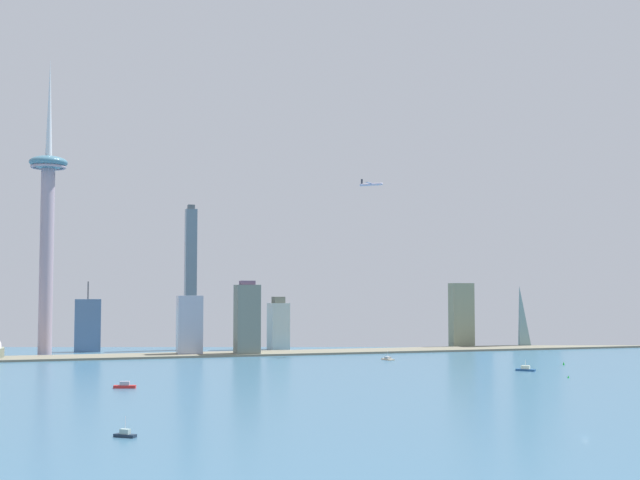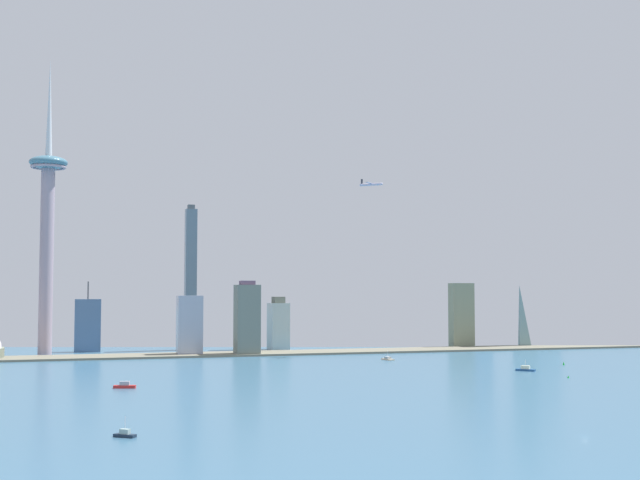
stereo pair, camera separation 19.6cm
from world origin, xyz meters
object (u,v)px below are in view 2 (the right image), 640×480
skyscraper_4 (88,325)px  boat_1 (526,369)px  boat_0 (125,434)px  observation_tower (47,213)px  skyscraper_10 (483,287)px  skyscraper_1 (190,326)px  skyscraper_5 (469,303)px  skyscraper_11 (191,278)px  skyscraper_12 (524,286)px  skyscraper_7 (247,321)px  channel_buoy_1 (564,363)px  skyscraper_3 (278,325)px  boat_3 (125,386)px  skyscraper_6 (461,315)px  airplane (371,184)px  channel_buoy_0 (568,377)px  skyscraper_0 (247,319)px  boat_2 (388,359)px  skyscraper_2 (547,297)px

skyscraper_4 → boat_1: 484.42m
boat_1 → boat_0: bearing=79.3°
observation_tower → skyscraper_10: size_ratio=2.15×
observation_tower → skyscraper_1: (143.90, -36.81, -117.08)m
skyscraper_5 → skyscraper_11: (-347.67, 9.70, 29.30)m
observation_tower → skyscraper_12: size_ratio=2.15×
skyscraper_7 → channel_buoy_1: size_ratio=24.96×
skyscraper_3 → channel_buoy_1: bearing=-53.2°
skyscraper_11 → channel_buoy_1: bearing=-44.3°
skyscraper_10 → boat_0: size_ratio=13.75×
boat_3 → channel_buoy_1: size_ratio=5.45×
skyscraper_5 → skyscraper_6: 56.23m
skyscraper_1 → skyscraper_6: bearing=5.3°
skyscraper_10 → airplane: bearing=-145.3°
skyscraper_1 → channel_buoy_0: bearing=-50.9°
skyscraper_1 → skyscraper_12: 410.47m
boat_1 → channel_buoy_0: (2.36, -59.16, -0.72)m
skyscraper_5 → skyscraper_0: bearing=-163.5°
skyscraper_6 → boat_2: (-149.49, -141.37, -37.03)m
observation_tower → skyscraper_5: bearing=4.2°
skyscraper_3 → skyscraper_6: size_ratio=0.79×
skyscraper_10 → skyscraper_12: size_ratio=1.00×
airplane → skyscraper_2: bearing=66.0°
skyscraper_0 → channel_buoy_0: (192.17, -292.60, -36.66)m
skyscraper_4 → skyscraper_5: (460.45, -13.02, 23.01)m
skyscraper_2 → boat_1: 423.96m
skyscraper_7 → skyscraper_10: 318.80m
skyscraper_5 → channel_buoy_0: size_ratio=60.64×
skyscraper_5 → channel_buoy_0: skyscraper_5 is taller
skyscraper_7 → channel_buoy_0: size_ratio=39.33×
skyscraper_3 → skyscraper_12: (297.57, -37.38, 44.55)m
boat_0 → airplane: bearing=-85.6°
skyscraper_5 → boat_1: size_ratio=7.52×
boat_1 → skyscraper_4: bearing=1.7°
observation_tower → skyscraper_6: observation_tower is taller
skyscraper_0 → channel_buoy_1: size_ratio=27.11×
skyscraper_6 → boat_1: size_ratio=5.20×
skyscraper_4 → skyscraper_1: bearing=-40.9°
skyscraper_0 → skyscraper_11: skyscraper_11 is taller
skyscraper_7 → observation_tower: bearing=-171.9°
skyscraper_3 → skyscraper_11: size_ratio=0.36×
observation_tower → skyscraper_10: bearing=6.3°
skyscraper_1 → skyscraper_11: size_ratio=0.38×
skyscraper_1 → skyscraper_4: (-100.51, 87.16, -2.05)m
airplane → skyscraper_5: bearing=75.0°
skyscraper_4 → skyscraper_12: skyscraper_12 is taller
skyscraper_0 → observation_tower: bearing=165.6°
skyscraper_12 → boat_2: 275.46m
skyscraper_5 → skyscraper_11: bearing=178.4°
channel_buoy_0 → observation_tower: bearing=138.8°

